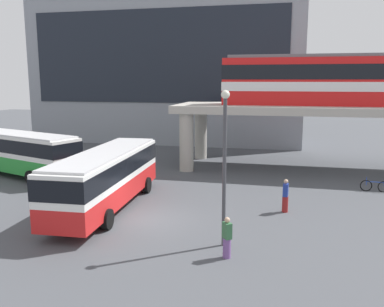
# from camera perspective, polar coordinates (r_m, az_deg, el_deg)

# --- Properties ---
(ground_plane) EXTENTS (120.00, 120.00, 0.00)m
(ground_plane) POSITION_cam_1_polar(r_m,az_deg,el_deg) (30.60, 0.07, -3.16)
(ground_plane) COLOR #47494F
(station_building) EXTENTS (30.71, 10.71, 17.30)m
(station_building) POSITION_cam_1_polar(r_m,az_deg,el_deg) (49.74, -3.11, 11.96)
(station_building) COLOR gray
(station_building) RESTS_ON ground_plane
(elevated_platform) EXTENTS (29.97, 7.01, 5.11)m
(elevated_platform) POSITION_cam_1_polar(r_m,az_deg,el_deg) (34.13, 23.59, 4.92)
(elevated_platform) COLOR #ADA89E
(elevated_platform) RESTS_ON ground_plane
(train) EXTENTS (19.89, 2.96, 3.84)m
(train) POSITION_cam_1_polar(r_m,az_deg,el_deg) (33.81, 21.63, 9.51)
(train) COLOR red
(train) RESTS_ON elevated_platform
(bus_main) EXTENTS (3.14, 11.15, 3.22)m
(bus_main) POSITION_cam_1_polar(r_m,az_deg,el_deg) (23.02, -11.76, -2.72)
(bus_main) COLOR red
(bus_main) RESTS_ON ground_plane
(bus_secondary) EXTENTS (11.25, 6.10, 3.22)m
(bus_secondary) POSITION_cam_1_polar(r_m,az_deg,el_deg) (32.97, -22.98, 0.52)
(bus_secondary) COLOR #268C33
(bus_secondary) RESTS_ON ground_plane
(bicycle_blue) EXTENTS (1.79, 0.19, 1.04)m
(bicycle_blue) POSITION_cam_1_polar(r_m,az_deg,el_deg) (28.86, 24.01, -4.13)
(bicycle_blue) COLOR black
(bicycle_blue) RESTS_ON ground_plane
(pedestrian_near_building) EXTENTS (0.45, 0.48, 1.69)m
(pedestrian_near_building) POSITION_cam_1_polar(r_m,az_deg,el_deg) (16.77, 4.86, -11.70)
(pedestrian_near_building) COLOR #724C8C
(pedestrian_near_building) RESTS_ON ground_plane
(pedestrian_by_bike_rack) EXTENTS (0.32, 0.43, 1.81)m
(pedestrian_by_bike_rack) POSITION_cam_1_polar(r_m,az_deg,el_deg) (22.77, 12.80, -5.84)
(pedestrian_by_bike_rack) COLOR maroon
(pedestrian_by_bike_rack) RESTS_ON ground_plane
(lamp_post) EXTENTS (0.36, 0.36, 6.63)m
(lamp_post) POSITION_cam_1_polar(r_m,az_deg,el_deg) (17.13, 4.53, -0.43)
(lamp_post) COLOR #3F3F44
(lamp_post) RESTS_ON ground_plane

